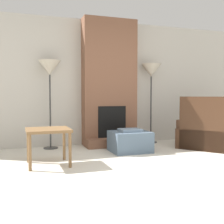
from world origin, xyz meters
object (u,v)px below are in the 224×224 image
at_px(floor_lamp_right, 151,73).
at_px(armchair, 206,133).
at_px(ottoman, 130,141).
at_px(floor_lamp_left, 50,71).
at_px(side_table, 48,134).

bearing_deg(floor_lamp_right, armchair, -54.93).
distance_m(ottoman, floor_lamp_right, 1.75).
height_order(armchair, floor_lamp_left, floor_lamp_left).
height_order(armchair, side_table, armchair).
height_order(side_table, floor_lamp_left, floor_lamp_left).
height_order(floor_lamp_left, floor_lamp_right, floor_lamp_right).
bearing_deg(floor_lamp_left, ottoman, -30.82).
bearing_deg(ottoman, floor_lamp_left, 149.18).
height_order(ottoman, floor_lamp_right, floor_lamp_right).
bearing_deg(side_table, ottoman, 18.53).
bearing_deg(armchair, ottoman, 45.29).
xyz_separation_m(ottoman, armchair, (1.52, -0.19, 0.10)).
bearing_deg(floor_lamp_right, floor_lamp_left, 180.00).
height_order(ottoman, floor_lamp_left, floor_lamp_left).
xyz_separation_m(side_table, floor_lamp_left, (0.18, 1.31, 1.04)).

